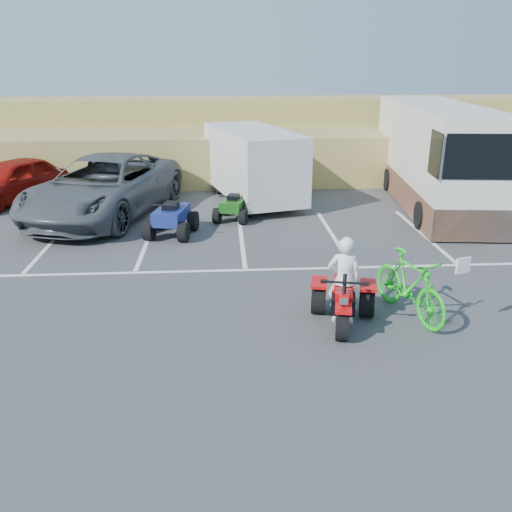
{
  "coord_description": "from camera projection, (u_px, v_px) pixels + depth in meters",
  "views": [
    {
      "loc": [
        -0.54,
        -10.02,
        4.91
      ],
      "look_at": [
        0.15,
        0.67,
        1.0
      ],
      "focal_mm": 38.0,
      "sensor_mm": 36.0,
      "label": 1
    }
  ],
  "objects": [
    {
      "name": "parking_stripes",
      "position": [
        274.0,
        247.0,
        14.97
      ],
      "size": [
        28.0,
        5.16,
        0.01
      ],
      "color": "white",
      "rests_on": "ground"
    },
    {
      "name": "quad_atv_green",
      "position": [
        234.0,
        220.0,
        17.56
      ],
      "size": [
        1.39,
        1.64,
        0.92
      ],
      "primitive_type": null,
      "rotation": [
        0.0,
        0.0,
        -0.27
      ],
      "color": "#164E12",
      "rests_on": "ground"
    },
    {
      "name": "grass_embankment",
      "position": [
        232.0,
        139.0,
        25.13
      ],
      "size": [
        40.0,
        8.5,
        3.1
      ],
      "color": "olive",
      "rests_on": "ground"
    },
    {
      "name": "red_trike_atv",
      "position": [
        342.0,
        324.0,
        10.63
      ],
      "size": [
        1.62,
        1.95,
        1.11
      ],
      "primitive_type": null,
      "rotation": [
        0.0,
        0.0,
        -0.22
      ],
      "color": "red",
      "rests_on": "ground"
    },
    {
      "name": "red_car",
      "position": [
        12.0,
        181.0,
        19.48
      ],
      "size": [
        3.91,
        4.93,
        1.57
      ],
      "primitive_type": "imported",
      "rotation": [
        0.0,
        0.0,
        -0.52
      ],
      "color": "maroon",
      "rests_on": "ground"
    },
    {
      "name": "green_dirt_bike",
      "position": [
        410.0,
        285.0,
        10.77
      ],
      "size": [
        1.28,
        2.31,
        1.34
      ],
      "primitive_type": "imported",
      "rotation": [
        0.0,
        0.0,
        0.31
      ],
      "color": "#14BF19",
      "rests_on": "ground"
    },
    {
      "name": "quad_atv_blue",
      "position": [
        172.0,
        235.0,
        16.03
      ],
      "size": [
        1.57,
        1.9,
        1.1
      ],
      "primitive_type": null,
      "rotation": [
        0.0,
        0.0,
        -0.2
      ],
      "color": "navy",
      "rests_on": "ground"
    },
    {
      "name": "cargo_trailer",
      "position": [
        253.0,
        163.0,
        19.52
      ],
      "size": [
        3.56,
        5.86,
        2.55
      ],
      "rotation": [
        0.0,
        0.0,
        0.27
      ],
      "color": "silver",
      "rests_on": "ground"
    },
    {
      "name": "rv_motorhome",
      "position": [
        434.0,
        162.0,
        19.17
      ],
      "size": [
        3.37,
        9.64,
        3.39
      ],
      "rotation": [
        0.0,
        0.0,
        -0.1
      ],
      "color": "silver",
      "rests_on": "ground"
    },
    {
      "name": "ground",
      "position": [
        251.0,
        313.0,
        11.11
      ],
      "size": [
        100.0,
        100.0,
        0.0
      ],
      "primitive_type": "plane",
      "color": "#3A3A3D",
      "rests_on": "ground"
    },
    {
      "name": "rider",
      "position": [
        344.0,
        280.0,
        10.46
      ],
      "size": [
        0.72,
        0.55,
        1.77
      ],
      "primitive_type": "imported",
      "rotation": [
        0.0,
        0.0,
        2.92
      ],
      "color": "white",
      "rests_on": "ground"
    },
    {
      "name": "grey_pickup",
      "position": [
        104.0,
        187.0,
        17.7
      ],
      "size": [
        5.04,
        7.6,
        1.94
      ],
      "primitive_type": "imported",
      "rotation": [
        0.0,
        0.0,
        -0.28
      ],
      "color": "#4B4F53",
      "rests_on": "ground"
    }
  ]
}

